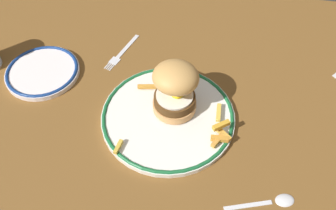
# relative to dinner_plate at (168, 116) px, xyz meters

# --- Properties ---
(ground_plane) EXTENTS (1.33, 1.03, 0.04)m
(ground_plane) POSITION_rel_dinner_plate_xyz_m (-0.02, -0.01, -0.03)
(ground_plane) COLOR brown
(dinner_plate) EXTENTS (0.29, 0.29, 0.02)m
(dinner_plate) POSITION_rel_dinner_plate_xyz_m (0.00, 0.00, 0.00)
(dinner_plate) COLOR white
(dinner_plate) RESTS_ON ground_plane
(burger) EXTENTS (0.13, 0.13, 0.12)m
(burger) POSITION_rel_dinner_plate_xyz_m (0.01, 0.03, 0.07)
(burger) COLOR tan
(burger) RESTS_ON dinner_plate
(fries_pile) EXTENTS (0.23, 0.26, 0.03)m
(fries_pile) POSITION_rel_dinner_plate_xyz_m (0.06, 0.01, 0.02)
(fries_pile) COLOR gold
(fries_pile) RESTS_ON dinner_plate
(side_plate) EXTENTS (0.17, 0.17, 0.02)m
(side_plate) POSITION_rel_dinner_plate_xyz_m (-0.32, 0.08, -0.00)
(side_plate) COLOR white
(side_plate) RESTS_ON ground_plane
(fork) EXTENTS (0.06, 0.14, 0.00)m
(fork) POSITION_rel_dinner_plate_xyz_m (-0.15, 0.18, -0.01)
(fork) COLOR silver
(fork) RESTS_ON ground_plane
(spoon) EXTENTS (0.13, 0.06, 0.01)m
(spoon) POSITION_rel_dinner_plate_xyz_m (0.23, -0.15, -0.00)
(spoon) COLOR silver
(spoon) RESTS_ON ground_plane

